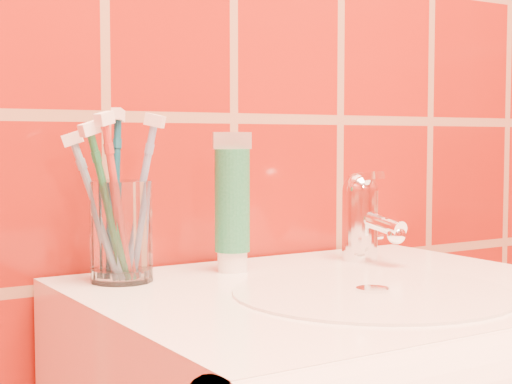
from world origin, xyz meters
TOP-DOWN VIEW (x-y plane):
  - glass_tumbler at (-0.20, 1.12)m, footprint 0.09×0.09m
  - toothpaste_tube at (-0.06, 1.11)m, footprint 0.05×0.04m
  - faucet at (0.14, 1.09)m, footprint 0.05×0.11m
  - toothbrush_0 at (-0.21, 1.10)m, footprint 0.10×0.09m
  - toothbrush_1 at (-0.23, 1.12)m, footprint 0.12×0.11m
  - toothbrush_2 at (-0.18, 1.11)m, footprint 0.10×0.10m
  - toothbrush_3 at (-0.20, 1.13)m, footprint 0.08×0.09m
  - toothbrush_4 at (-0.22, 1.10)m, footprint 0.10×0.09m

SIDE VIEW (x-z plane):
  - glass_tumbler at x=-0.20m, z-range 0.85..0.97m
  - faucet at x=0.14m, z-range 0.85..0.97m
  - toothpaste_tube at x=-0.06m, z-range 0.84..1.02m
  - toothbrush_1 at x=-0.23m, z-range 0.84..1.03m
  - toothbrush_4 at x=-0.22m, z-range 0.84..1.04m
  - toothbrush_2 at x=-0.18m, z-range 0.84..1.05m
  - toothbrush_0 at x=-0.21m, z-range 0.84..1.05m
  - toothbrush_3 at x=-0.20m, z-range 0.84..1.05m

